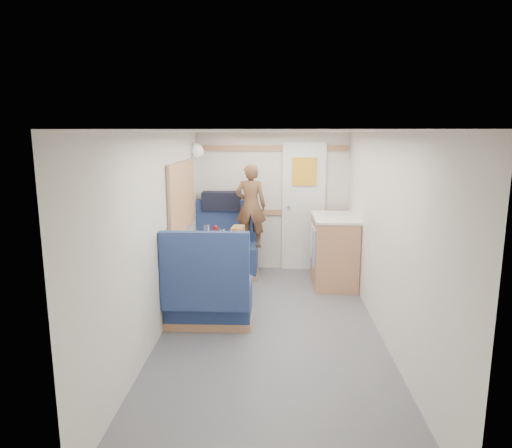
{
  "coord_description": "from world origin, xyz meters",
  "views": [
    {
      "loc": [
        0.03,
        -4.36,
        1.98
      ],
      "look_at": [
        -0.19,
        0.9,
        0.94
      ],
      "focal_mm": 32.0,
      "sensor_mm": 36.0,
      "label": 1
    }
  ],
  "objects_px": {
    "beer_glass": "(235,233)",
    "salt_grinder": "(216,235)",
    "cheese_block": "(225,244)",
    "dome_light": "(196,151)",
    "bench_far": "(226,255)",
    "person": "(251,206)",
    "tumbler_right": "(222,233)",
    "tumbler_mid": "(207,229)",
    "dinette_table": "(218,252)",
    "wine_glass": "(215,229)",
    "bench_near": "(209,298)",
    "galley_counter": "(334,250)",
    "pepper_grinder": "(215,233)",
    "tray": "(230,242)",
    "tumbler_left": "(204,241)",
    "orange_fruit": "(226,240)",
    "duffel_bag": "(222,201)",
    "bread_loaf": "(238,231)"
  },
  "relations": [
    {
      "from": "cheese_block",
      "to": "salt_grinder",
      "type": "relative_size",
      "value": 1.07
    },
    {
      "from": "orange_fruit",
      "to": "cheese_block",
      "type": "bearing_deg",
      "value": -85.33
    },
    {
      "from": "tumbler_mid",
      "to": "person",
      "type": "bearing_deg",
      "value": 35.72
    },
    {
      "from": "wine_glass",
      "to": "tumbler_left",
      "type": "xyz_separation_m",
      "value": [
        -0.08,
        -0.36,
        -0.07
      ]
    },
    {
      "from": "salt_grinder",
      "to": "dinette_table",
      "type": "bearing_deg",
      "value": -58.57
    },
    {
      "from": "dome_light",
      "to": "pepper_grinder",
      "type": "bearing_deg",
      "value": -65.19
    },
    {
      "from": "cheese_block",
      "to": "salt_grinder",
      "type": "height_order",
      "value": "salt_grinder"
    },
    {
      "from": "beer_glass",
      "to": "person",
      "type": "bearing_deg",
      "value": 73.97
    },
    {
      "from": "tumbler_right",
      "to": "salt_grinder",
      "type": "distance_m",
      "value": 0.13
    },
    {
      "from": "bench_near",
      "to": "tumbler_right",
      "type": "bearing_deg",
      "value": 88.34
    },
    {
      "from": "wine_glass",
      "to": "beer_glass",
      "type": "bearing_deg",
      "value": 26.76
    },
    {
      "from": "cheese_block",
      "to": "wine_glass",
      "type": "xyz_separation_m",
      "value": [
        -0.17,
        0.43,
        0.09
      ]
    },
    {
      "from": "person",
      "to": "cheese_block",
      "type": "relative_size",
      "value": 11.3
    },
    {
      "from": "tumbler_mid",
      "to": "salt_grinder",
      "type": "distance_m",
      "value": 0.34
    },
    {
      "from": "bench_far",
      "to": "person",
      "type": "bearing_deg",
      "value": -18.62
    },
    {
      "from": "tumbler_right",
      "to": "dome_light",
      "type": "bearing_deg",
      "value": 121.6
    },
    {
      "from": "dome_light",
      "to": "tray",
      "type": "distance_m",
      "value": 1.52
    },
    {
      "from": "dinette_table",
      "to": "wine_glass",
      "type": "height_order",
      "value": "wine_glass"
    },
    {
      "from": "dome_light",
      "to": "person",
      "type": "xyz_separation_m",
      "value": [
        0.75,
        -0.11,
        -0.73
      ]
    },
    {
      "from": "salt_grinder",
      "to": "cheese_block",
      "type": "bearing_deg",
      "value": -69.32
    },
    {
      "from": "tumbler_left",
      "to": "galley_counter",
      "type": "bearing_deg",
      "value": 28.49
    },
    {
      "from": "duffel_bag",
      "to": "tumbler_left",
      "type": "bearing_deg",
      "value": -91.32
    },
    {
      "from": "orange_fruit",
      "to": "bread_loaf",
      "type": "height_order",
      "value": "bread_loaf"
    },
    {
      "from": "orange_fruit",
      "to": "salt_grinder",
      "type": "xyz_separation_m",
      "value": [
        -0.15,
        0.27,
        -0.0
      ]
    },
    {
      "from": "dinette_table",
      "to": "salt_grinder",
      "type": "distance_m",
      "value": 0.21
    },
    {
      "from": "beer_glass",
      "to": "salt_grinder",
      "type": "distance_m",
      "value": 0.25
    },
    {
      "from": "dome_light",
      "to": "orange_fruit",
      "type": "relative_size",
      "value": 2.96
    },
    {
      "from": "orange_fruit",
      "to": "beer_glass",
      "type": "xyz_separation_m",
      "value": [
        0.08,
        0.38,
        -0.0
      ]
    },
    {
      "from": "galley_counter",
      "to": "duffel_bag",
      "type": "bearing_deg",
      "value": 159.82
    },
    {
      "from": "dome_light",
      "to": "cheese_block",
      "type": "bearing_deg",
      "value": -67.05
    },
    {
      "from": "bench_near",
      "to": "galley_counter",
      "type": "distance_m",
      "value": 2.04
    },
    {
      "from": "orange_fruit",
      "to": "salt_grinder",
      "type": "bearing_deg",
      "value": 119.0
    },
    {
      "from": "tray",
      "to": "tumbler_mid",
      "type": "height_order",
      "value": "tumbler_mid"
    },
    {
      "from": "tumbler_right",
      "to": "beer_glass",
      "type": "distance_m",
      "value": 0.16
    },
    {
      "from": "galley_counter",
      "to": "wine_glass",
      "type": "height_order",
      "value": "galley_counter"
    },
    {
      "from": "dinette_table",
      "to": "pepper_grinder",
      "type": "bearing_deg",
      "value": 113.81
    },
    {
      "from": "dome_light",
      "to": "tumbler_right",
      "type": "xyz_separation_m",
      "value": [
        0.42,
        -0.68,
        -0.98
      ]
    },
    {
      "from": "galley_counter",
      "to": "wine_glass",
      "type": "distance_m",
      "value": 1.63
    },
    {
      "from": "person",
      "to": "pepper_grinder",
      "type": "distance_m",
      "value": 0.78
    },
    {
      "from": "cheese_block",
      "to": "beer_glass",
      "type": "xyz_separation_m",
      "value": [
        0.06,
        0.54,
        0.02
      ]
    },
    {
      "from": "person",
      "to": "tumbler_mid",
      "type": "xyz_separation_m",
      "value": [
        -0.55,
        -0.39,
        -0.24
      ]
    },
    {
      "from": "dinette_table",
      "to": "dome_light",
      "type": "distance_m",
      "value": 1.51
    },
    {
      "from": "dome_light",
      "to": "bread_loaf",
      "type": "relative_size",
      "value": 0.77
    },
    {
      "from": "tray",
      "to": "bench_near",
      "type": "bearing_deg",
      "value": -102.52
    },
    {
      "from": "bench_far",
      "to": "salt_grinder",
      "type": "height_order",
      "value": "bench_far"
    },
    {
      "from": "tray",
      "to": "tumbler_right",
      "type": "height_order",
      "value": "tumbler_right"
    },
    {
      "from": "tumbler_left",
      "to": "salt_grinder",
      "type": "relative_size",
      "value": 1.19
    },
    {
      "from": "duffel_bag",
      "to": "pepper_grinder",
      "type": "height_order",
      "value": "duffel_bag"
    },
    {
      "from": "bench_far",
      "to": "dome_light",
      "type": "xyz_separation_m",
      "value": [
        -0.39,
        -0.01,
        1.45
      ]
    },
    {
      "from": "dome_light",
      "to": "beer_glass",
      "type": "distance_m",
      "value": 1.33
    }
  ]
}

